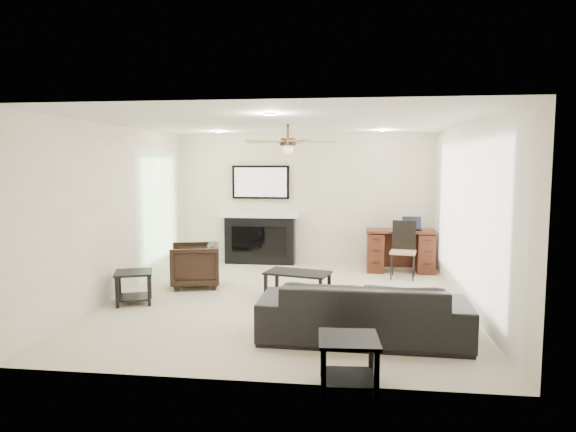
% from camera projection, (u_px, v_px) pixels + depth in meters
% --- Properties ---
extents(room_shell, '(5.50, 5.54, 2.52)m').
position_uv_depth(room_shell, '(301.00, 182.00, 7.22)').
color(room_shell, beige).
rests_on(room_shell, ground).
extents(sofa, '(2.31, 0.95, 0.67)m').
position_uv_depth(sofa, '(363.00, 310.00, 5.68)').
color(sofa, black).
rests_on(sofa, ground).
extents(armchair, '(0.92, 0.91, 0.69)m').
position_uv_depth(armchair, '(195.00, 265.00, 8.12)').
color(armchair, black).
rests_on(armchair, ground).
extents(coffee_table, '(0.99, 0.70, 0.40)m').
position_uv_depth(coffee_table, '(298.00, 285.00, 7.38)').
color(coffee_table, black).
rests_on(coffee_table, ground).
extents(end_table_near, '(0.55, 0.55, 0.45)m').
position_uv_depth(end_table_near, '(348.00, 363.00, 4.47)').
color(end_table_near, black).
rests_on(end_table_near, ground).
extents(end_table_left, '(0.64, 0.64, 0.45)m').
position_uv_depth(end_table_left, '(134.00, 287.00, 7.16)').
color(end_table_left, black).
rests_on(end_table_left, ground).
extents(fireplace_unit, '(1.52, 0.34, 1.91)m').
position_uv_depth(fireplace_unit, '(260.00, 215.00, 9.89)').
color(fireplace_unit, black).
rests_on(fireplace_unit, ground).
extents(desk, '(1.22, 0.56, 0.76)m').
position_uv_depth(desk, '(400.00, 251.00, 9.22)').
color(desk, '#361E0D').
rests_on(desk, ground).
extents(desk_chair, '(0.49, 0.50, 0.97)m').
position_uv_depth(desk_chair, '(403.00, 250.00, 8.67)').
color(desk_chair, black).
rests_on(desk_chair, ground).
extents(laptop, '(0.33, 0.24, 0.23)m').
position_uv_depth(laptop, '(412.00, 224.00, 9.13)').
color(laptop, black).
rests_on(laptop, desk).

